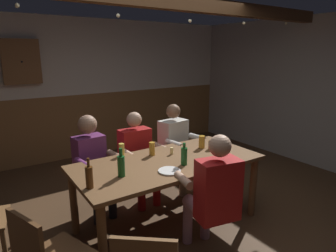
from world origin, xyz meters
The scene contains 22 objects.
ground_plane centered at (0.00, 0.00, 0.00)m, with size 7.40×7.40×0.00m, color #4C331E.
back_wall_upper centered at (0.00, 3.06, 1.84)m, with size 6.17×0.12×1.35m, color beige.
back_wall_wainscot centered at (0.00, 3.06, 0.58)m, with size 6.17×0.12×1.17m, color brown.
ceiling_beam centered at (0.00, 0.46, 2.44)m, with size 5.55×0.14×0.16m, color brown.
dining_table centered at (0.00, 0.19, 0.67)m, with size 2.04×0.97×0.77m.
person_0 centered at (-0.60, 0.91, 0.67)m, with size 0.52×0.54×1.21m.
person_1 centered at (0.00, 0.90, 0.65)m, with size 0.55×0.51×1.18m.
person_2 centered at (0.62, 0.92, 0.67)m, with size 0.56×0.58×1.22m.
person_3 centered at (0.02, -0.51, 0.68)m, with size 0.56×0.58×1.24m.
table_candle centered at (0.15, 0.34, 0.81)m, with size 0.04×0.04×0.08m, color #F9E08C.
condiment_caddy centered at (0.29, -0.17, 0.79)m, with size 0.14×0.10×0.05m, color #B2B7BC.
plate_0 centered at (-0.16, -0.07, 0.78)m, with size 0.23×0.23×0.01m, color white.
bottle_0 centered at (0.07, 0.00, 0.87)m, with size 0.07×0.07×0.24m.
bottle_1 centered at (-0.94, 0.02, 0.87)m, with size 0.07×0.07×0.28m.
bottle_2 centered at (-0.60, 0.09, 0.88)m, with size 0.07×0.07×0.28m.
pint_glass_0 centered at (0.68, 0.02, 0.85)m, with size 0.06×0.06×0.16m, color #E5C64C.
pint_glass_1 centered at (0.65, 0.23, 0.82)m, with size 0.06×0.06×0.10m, color #4C2D19.
pint_glass_2 centered at (0.59, 0.33, 0.85)m, with size 0.07×0.07×0.15m, color gold.
pint_glass_3 centered at (-0.35, 0.62, 0.84)m, with size 0.06×0.06×0.14m, color #E5C64C.
pint_glass_4 centered at (-0.06, 0.44, 0.84)m, with size 0.07×0.07×0.15m, color gold.
wall_dart_cabinet centered at (-0.97, 2.93, 1.77)m, with size 0.56×0.15×0.70m.
string_lights centered at (0.00, 0.41, 2.28)m, with size 4.35×0.04×0.10m.
Camera 1 is at (-1.69, -2.32, 1.91)m, focal length 31.46 mm.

